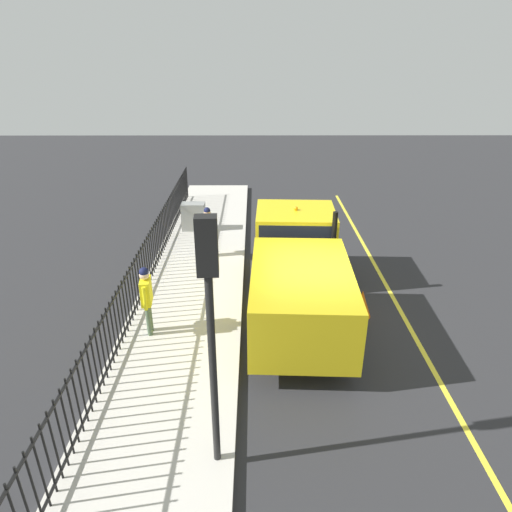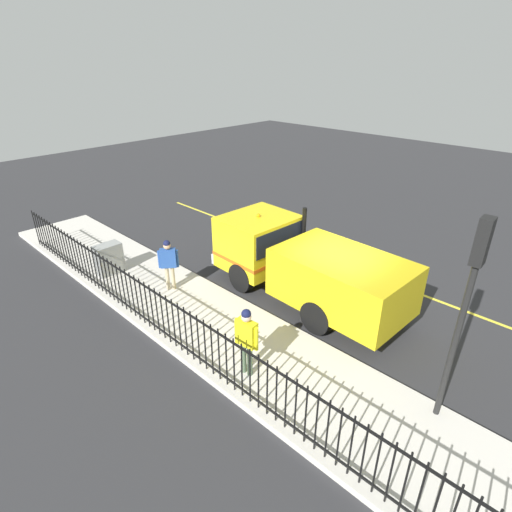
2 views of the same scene
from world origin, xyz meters
name	(u,v)px [view 1 (image 1 of 2)]	position (x,y,z in m)	size (l,w,h in m)	color
ground_plane	(314,330)	(0.00, 0.00, 0.00)	(55.48, 55.48, 0.00)	#2B2B2D
sidewalk_slab	(182,328)	(3.32, 0.00, 0.08)	(2.95, 25.22, 0.15)	beige
lane_marking	(411,330)	(-2.46, 0.00, 0.00)	(0.12, 22.69, 0.01)	yellow
work_truck	(298,265)	(0.37, -1.18, 1.27)	(2.54, 6.47, 2.53)	yellow
worker_standing	(208,227)	(3.02, -4.14, 1.20)	(0.51, 0.47, 1.70)	#264C99
pedestrian_distant	(146,294)	(4.04, 0.30, 1.24)	(0.28, 0.65, 1.77)	yellow
iron_fence	(127,301)	(4.61, 0.00, 0.87)	(0.04, 21.47, 1.41)	black
traffic_light_near	(210,302)	(2.14, 4.00, 3.23)	(0.31, 0.23, 4.35)	black
utility_cabinet	(194,217)	(3.81, -6.55, 0.68)	(0.88, 0.49, 1.05)	gray
traffic_cone	(362,303)	(-1.32, -0.68, 0.37)	(0.52, 0.52, 0.75)	orange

